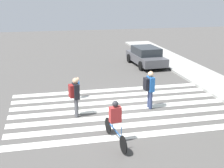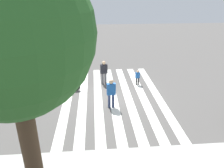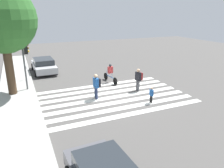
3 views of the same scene
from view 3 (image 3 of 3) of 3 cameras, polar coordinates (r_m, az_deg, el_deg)
The scene contains 11 objects.
ground_plane at distance 15.32m, azimuth 0.74°, elevation -3.40°, with size 60.00×60.00×0.00m, color #4C4947.
sidewalk_curb at distance 14.13m, azimuth -23.21°, elevation -6.64°, with size 36.00×2.50×0.14m.
crosswalk_stripes at distance 15.32m, azimuth 0.74°, elevation -3.38°, with size 6.12×10.00×0.01m.
traffic_light at distance 17.01m, azimuth -21.69°, elevation 6.91°, with size 0.60×0.50×3.83m.
parking_meter at distance 19.85m, azimuth -21.62°, elevation 3.50°, with size 0.15×0.15×1.37m.
street_tree at distance 16.17m, azimuth -26.81°, elevation 14.76°, with size 4.42×4.42×7.45m.
pedestrian_adult_tall_backpack at distance 16.29m, azimuth 6.96°, elevation 1.55°, with size 0.50×0.44×1.71m.
pedestrian_adult_blue_shirt at distance 14.37m, azimuth 10.25°, elevation -2.61°, with size 0.30×0.16×1.08m.
pedestrian_adult_yellow_jacket at distance 14.71m, azimuth -4.08°, elevation -0.14°, with size 0.50×0.42×1.75m.
cyclist_mid_street at distance 18.22m, azimuth -0.45°, elevation 3.05°, with size 2.23×0.42×1.58m.
car_parked_dark_suv at distance 22.48m, azimuth -17.41°, elevation 4.74°, with size 4.58×2.13×1.34m.
Camera 3 is at (-12.95, 5.87, 5.70)m, focal length 35.00 mm.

